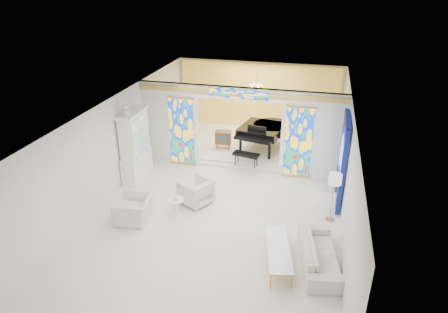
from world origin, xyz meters
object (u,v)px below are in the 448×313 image
(china_cabinet, at_px, (135,146))
(armchair_left, at_px, (135,209))
(armchair_right, at_px, (195,192))
(tv_console, at_px, (223,137))
(grand_piano, at_px, (266,130))
(coffee_table, at_px, (278,250))
(sofa, at_px, (320,254))

(china_cabinet, height_order, armchair_left, china_cabinet)
(armchair_left, height_order, armchair_right, armchair_right)
(armchair_right, xyz_separation_m, tv_console, (-0.10, 3.79, 0.25))
(armchair_left, height_order, grand_piano, grand_piano)
(grand_piano, relative_size, tv_console, 4.27)
(armchair_right, height_order, coffee_table, armchair_right)
(armchair_left, relative_size, sofa, 0.50)
(china_cabinet, distance_m, sofa, 6.93)
(china_cabinet, xyz_separation_m, sofa, (6.17, -3.05, -0.86))
(china_cabinet, height_order, sofa, china_cabinet)
(coffee_table, height_order, grand_piano, grand_piano)
(china_cabinet, relative_size, tv_console, 3.91)
(tv_console, bearing_deg, coffee_table, -72.64)
(sofa, distance_m, grand_piano, 6.52)
(armchair_right, relative_size, coffee_table, 0.44)
(armchair_right, height_order, grand_piano, grand_piano)
(armchair_right, relative_size, tv_console, 1.22)
(china_cabinet, relative_size, sofa, 1.28)
(armchair_left, distance_m, sofa, 5.18)
(sofa, height_order, coffee_table, sofa)
(armchair_left, bearing_deg, grand_piano, 144.68)
(coffee_table, distance_m, tv_console, 6.56)
(armchair_left, distance_m, grand_piano, 6.16)
(armchair_left, bearing_deg, coffee_table, 71.24)
(china_cabinet, height_order, armchair_right, china_cabinet)
(china_cabinet, bearing_deg, tv_console, 48.95)
(armchair_right, relative_size, sofa, 0.40)
(armchair_left, bearing_deg, sofa, 75.25)
(grand_piano, bearing_deg, sofa, -58.91)
(armchair_left, height_order, tv_console, tv_console)
(armchair_left, relative_size, grand_piano, 0.36)
(coffee_table, bearing_deg, china_cabinet, 148.20)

